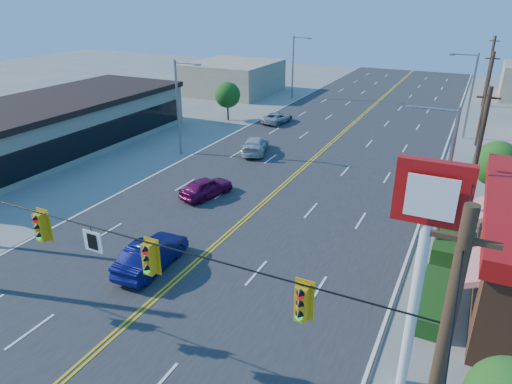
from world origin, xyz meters
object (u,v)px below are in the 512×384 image
at_px(signal_span, 66,247).
at_px(car_magenta, 206,188).
at_px(car_silver, 277,118).
at_px(car_blue, 151,255).
at_px(kfc_pylon, 425,236).
at_px(car_white, 255,146).

distance_m(signal_span, car_magenta, 16.06).
bearing_deg(car_silver, signal_span, 110.74).
bearing_deg(car_blue, signal_span, 101.54).
relative_size(kfc_pylon, car_magenta, 2.13).
distance_m(car_blue, car_silver, 29.52).
bearing_deg(signal_span, car_white, 101.52).
distance_m(signal_span, car_blue, 7.57).
xyz_separation_m(signal_span, car_magenta, (-3.89, 15.01, -4.20)).
relative_size(signal_span, car_white, 5.09).
height_order(kfc_pylon, car_silver, kfc_pylon).
bearing_deg(kfc_pylon, car_magenta, 143.75).
bearing_deg(car_white, car_magenta, 79.40).
bearing_deg(signal_span, kfc_pylon, 19.78).
bearing_deg(car_blue, kfc_pylon, 167.19).
distance_m(kfc_pylon, car_white, 27.06).
bearing_deg(kfc_pylon, car_silver, 120.74).
bearing_deg(car_magenta, signal_span, 120.07).
xyz_separation_m(signal_span, car_white, (-5.10, 24.99, -4.19)).
bearing_deg(car_silver, car_white, 111.56).
bearing_deg(car_silver, kfc_pylon, 129.62).
relative_size(kfc_pylon, car_silver, 2.06).
xyz_separation_m(car_magenta, car_white, (-1.20, 9.98, 0.01)).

